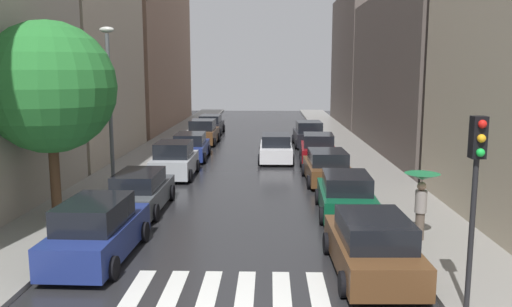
# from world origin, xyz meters

# --- Properties ---
(ground_plane) EXTENTS (28.00, 72.00, 0.04)m
(ground_plane) POSITION_xyz_m (0.00, 24.00, -0.02)
(ground_plane) COLOR #242426
(sidewalk_left) EXTENTS (3.00, 72.00, 0.15)m
(sidewalk_left) POSITION_xyz_m (-6.50, 24.00, 0.07)
(sidewalk_left) COLOR gray
(sidewalk_left) RESTS_ON ground
(sidewalk_right) EXTENTS (3.00, 72.00, 0.15)m
(sidewalk_right) POSITION_xyz_m (6.50, 24.00, 0.07)
(sidewalk_right) COLOR gray
(sidewalk_right) RESTS_ON ground
(crosswalk_stripes) EXTENTS (4.95, 2.20, 0.01)m
(crosswalk_stripes) POSITION_xyz_m (0.00, 3.48, 0.01)
(crosswalk_stripes) COLOR silver
(crosswalk_stripes) RESTS_ON ground
(building_left_mid) EXTENTS (6.00, 12.06, 14.76)m
(building_left_mid) POSITION_xyz_m (-11.00, 22.79, 7.38)
(building_left_mid) COLOR #B2A38C
(building_left_mid) RESTS_ON ground
(building_right_mid) EXTENTS (6.00, 19.35, 10.28)m
(building_right_mid) POSITION_xyz_m (11.00, 25.47, 5.14)
(building_right_mid) COLOR #564C47
(building_right_mid) RESTS_ON ground
(building_right_far) EXTENTS (6.00, 15.51, 12.62)m
(building_right_far) POSITION_xyz_m (11.00, 43.27, 6.31)
(building_right_far) COLOR #564C47
(building_right_far) RESTS_ON ground
(parked_car_left_nearest) EXTENTS (2.13, 4.67, 1.79)m
(parked_car_left_nearest) POSITION_xyz_m (-3.89, 5.44, 0.83)
(parked_car_left_nearest) COLOR navy
(parked_car_left_nearest) RESTS_ON ground
(parked_car_left_second) EXTENTS (2.01, 4.68, 1.56)m
(parked_car_left_second) POSITION_xyz_m (-3.96, 10.71, 0.73)
(parked_car_left_second) COLOR #474C51
(parked_car_left_second) RESTS_ON ground
(parked_car_left_third) EXTENTS (2.14, 4.06, 1.82)m
(parked_car_left_third) POSITION_xyz_m (-3.79, 17.07, 0.84)
(parked_car_left_third) COLOR #B2B7BF
(parked_car_left_third) RESTS_ON ground
(parked_car_left_fourth) EXTENTS (2.21, 4.67, 1.60)m
(parked_car_left_fourth) POSITION_xyz_m (-3.76, 22.36, 0.75)
(parked_car_left_fourth) COLOR navy
(parked_car_left_fourth) RESTS_ON ground
(parked_car_left_fifth) EXTENTS (2.20, 4.16, 1.80)m
(parked_car_left_fifth) POSITION_xyz_m (-3.84, 28.83, 0.84)
(parked_car_left_fifth) COLOR brown
(parked_car_left_fifth) RESTS_ON ground
(parked_car_left_sixth) EXTENTS (2.09, 4.79, 1.62)m
(parked_car_left_sixth) POSITION_xyz_m (-3.95, 34.92, 0.76)
(parked_car_left_sixth) COLOR black
(parked_car_left_sixth) RESTS_ON ground
(parked_car_right_nearest) EXTENTS (2.25, 4.55, 1.64)m
(parked_car_right_nearest) POSITION_xyz_m (3.77, 4.54, 0.77)
(parked_car_right_nearest) COLOR brown
(parked_car_right_nearest) RESTS_ON ground
(parked_car_right_second) EXTENTS (2.22, 4.32, 1.60)m
(parked_car_right_second) POSITION_xyz_m (3.90, 10.30, 0.75)
(parked_car_right_second) COLOR #0C4C2D
(parked_car_right_second) RESTS_ON ground
(parked_car_right_third) EXTENTS (2.24, 4.43, 1.59)m
(parked_car_right_third) POSITION_xyz_m (3.81, 15.93, 0.75)
(parked_car_right_third) COLOR brown
(parked_car_right_third) RESTS_ON ground
(parked_car_right_fourth) EXTENTS (2.29, 4.27, 1.73)m
(parked_car_right_fourth) POSITION_xyz_m (3.86, 21.24, 0.81)
(parked_car_right_fourth) COLOR maroon
(parked_car_right_fourth) RESTS_ON ground
(parked_car_right_fifth) EXTENTS (2.24, 4.40, 1.79)m
(parked_car_right_fifth) POSITION_xyz_m (3.81, 27.96, 0.83)
(parked_car_right_fifth) COLOR black
(parked_car_right_fifth) RESTS_ON ground
(car_midroad) EXTENTS (2.08, 4.55, 1.63)m
(car_midroad) POSITION_xyz_m (1.42, 21.87, 0.76)
(car_midroad) COLOR silver
(car_midroad) RESTS_ON ground
(pedestrian_foreground) EXTENTS (1.08, 1.08, 2.11)m
(pedestrian_foreground) POSITION_xyz_m (5.73, 6.99, 1.71)
(pedestrian_foreground) COLOR brown
(pedestrian_foreground) RESTS_ON sidewalk_right
(street_tree_left) EXTENTS (4.62, 4.62, 6.97)m
(street_tree_left) POSITION_xyz_m (-6.65, 9.27, 4.79)
(street_tree_left) COLOR #513823
(street_tree_left) RESTS_ON sidewalk_left
(traffic_light_right_corner) EXTENTS (0.30, 0.42, 4.30)m
(traffic_light_right_corner) POSITION_xyz_m (5.45, 2.23, 3.29)
(traffic_light_right_corner) COLOR black
(traffic_light_right_corner) RESTS_ON sidewalk_right
(lamp_post_left) EXTENTS (0.60, 0.28, 6.97)m
(lamp_post_left) POSITION_xyz_m (-5.55, 12.50, 4.17)
(lamp_post_left) COLOR #595B60
(lamp_post_left) RESTS_ON sidewalk_left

